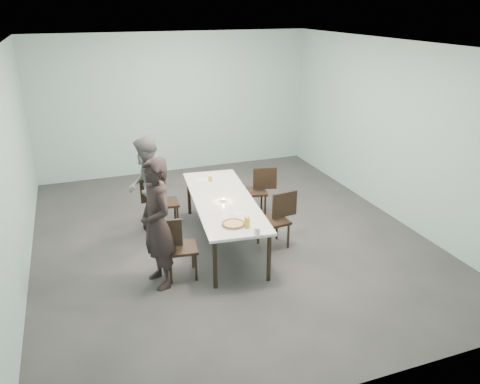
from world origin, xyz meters
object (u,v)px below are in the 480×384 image
object	(u,v)px
chair_near_left	(175,244)
side_plate	(238,214)
chair_far_left	(160,199)
diner_far	(147,187)
table	(223,202)
beer_glass	(247,222)
pizza	(233,224)
diner_near	(157,224)
tealight	(223,200)
amber_tumbler	(210,179)
water_tumbler	(257,231)
chair_near_right	(278,216)
chair_far_right	(259,188)

from	to	relation	value
chair_near_left	side_plate	xyz separation A→B (m)	(0.95, 0.12, 0.25)
chair_far_left	diner_far	xyz separation A→B (m)	(-0.23, -0.16, 0.31)
table	beer_glass	world-z (taller)	beer_glass
chair_near_left	chair_far_left	xyz separation A→B (m)	(0.11, 1.61, 0.00)
pizza	chair_near_left	bearing A→B (deg)	165.19
diner_near	diner_far	distance (m)	1.55
diner_near	pizza	world-z (taller)	diner_near
chair_far_left	tealight	bearing A→B (deg)	-47.13
diner_near	amber_tumbler	distance (m)	2.02
chair_near_left	diner_near	xyz separation A→B (m)	(-0.24, -0.10, 0.39)
side_plate	beer_glass	bearing A→B (deg)	-93.59
chair_far_left	water_tumbler	xyz separation A→B (m)	(0.86, -2.15, 0.29)
water_tumbler	amber_tumbler	distance (m)	2.07
chair_near_right	beer_glass	xyz separation A→B (m)	(-0.77, -0.68, 0.32)
chair_near_right	water_tumbler	size ratio (longest dim) A/B	9.67
table	chair_near_left	size ratio (longest dim) A/B	3.08
diner_near	water_tumbler	distance (m)	1.30
diner_far	side_plate	size ratio (longest dim) A/B	9.06
pizza	water_tumbler	bearing A→B (deg)	-58.45
side_plate	amber_tumbler	world-z (taller)	amber_tumbler
chair_far_left	beer_glass	size ratio (longest dim) A/B	5.80
chair_near_left	beer_glass	bearing A→B (deg)	-12.29
table	chair_far_right	world-z (taller)	chair_far_right
diner_near	amber_tumbler	xyz separation A→B (m)	(1.20, 1.62, -0.10)
chair_far_left	amber_tumbler	size ratio (longest dim) A/B	10.88
side_plate	amber_tumbler	bearing A→B (deg)	89.50
table	diner_far	xyz separation A→B (m)	(-1.04, 0.74, 0.12)
diner_near	tealight	distance (m)	1.35
chair_near_left	beer_glass	size ratio (longest dim) A/B	5.80
chair_near_right	diner_near	bearing A→B (deg)	6.33
chair_near_left	diner_near	distance (m)	0.47
chair_far_right	side_plate	bearing A→B (deg)	69.15
water_tumbler	beer_glass	bearing A→B (deg)	104.57
water_tumbler	side_plate	bearing A→B (deg)	92.34
chair_far_right	diner_near	world-z (taller)	diner_near
side_plate	water_tumbler	distance (m)	0.67
diner_near	pizza	xyz separation A→B (m)	(1.01, -0.11, -0.12)
diner_far	water_tumbler	distance (m)	2.27
diner_near	water_tumbler	xyz separation A→B (m)	(1.22, -0.45, -0.09)
pizza	tealight	size ratio (longest dim) A/B	6.07
amber_tumbler	chair_near_right	bearing A→B (deg)	-58.19
water_tumbler	amber_tumbler	xyz separation A→B (m)	(-0.01, 2.07, -0.01)
amber_tumbler	diner_far	bearing A→B (deg)	-175.79
pizza	side_plate	distance (m)	0.37
table	amber_tumbler	bearing A→B (deg)	87.22
diner_far	table	bearing A→B (deg)	66.82
chair_near_left	side_plate	bearing A→B (deg)	14.72
chair_far_left	chair_far_right	bearing A→B (deg)	2.25
table	amber_tumbler	world-z (taller)	amber_tumbler
table	chair_near_right	xyz separation A→B (m)	(0.77, -0.36, -0.19)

